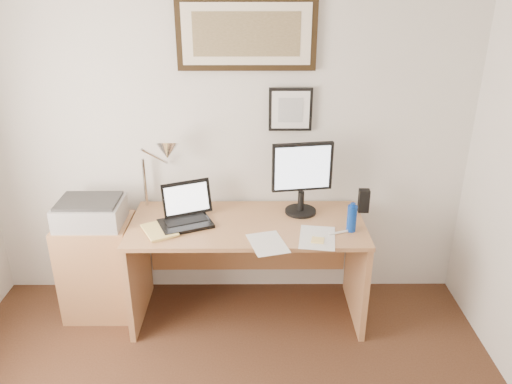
{
  "coord_description": "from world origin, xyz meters",
  "views": [
    {
      "loc": [
        0.19,
        -1.4,
        2.31
      ],
      "look_at": [
        0.21,
        1.43,
        1.07
      ],
      "focal_mm": 35.0,
      "sensor_mm": 36.0,
      "label": 1
    }
  ],
  "objects_px": {
    "desk": "(248,246)",
    "water_bottle": "(352,218)",
    "printer": "(90,212)",
    "laptop": "(186,214)",
    "side_cabinet": "(100,267)",
    "lcd_monitor": "(302,175)",
    "book": "(146,234)"
  },
  "relations": [
    {
      "from": "desk",
      "to": "water_bottle",
      "type": "bearing_deg",
      "value": -16.65
    },
    {
      "from": "printer",
      "to": "water_bottle",
      "type": "bearing_deg",
      "value": -4.96
    },
    {
      "from": "laptop",
      "to": "water_bottle",
      "type": "bearing_deg",
      "value": -6.87
    },
    {
      "from": "side_cabinet",
      "to": "desk",
      "type": "bearing_deg",
      "value": 1.89
    },
    {
      "from": "lcd_monitor",
      "to": "printer",
      "type": "relative_size",
      "value": 1.18
    },
    {
      "from": "book",
      "to": "lcd_monitor",
      "type": "distance_m",
      "value": 1.12
    },
    {
      "from": "laptop",
      "to": "book",
      "type": "bearing_deg",
      "value": -142.44
    },
    {
      "from": "side_cabinet",
      "to": "lcd_monitor",
      "type": "bearing_deg",
      "value": 3.93
    },
    {
      "from": "laptop",
      "to": "printer",
      "type": "height_order",
      "value": "laptop"
    },
    {
      "from": "desk",
      "to": "printer",
      "type": "bearing_deg",
      "value": -177.18
    },
    {
      "from": "laptop",
      "to": "lcd_monitor",
      "type": "relative_size",
      "value": 0.8
    },
    {
      "from": "book",
      "to": "printer",
      "type": "distance_m",
      "value": 0.47
    },
    {
      "from": "side_cabinet",
      "to": "laptop",
      "type": "distance_m",
      "value": 0.79
    },
    {
      "from": "laptop",
      "to": "lcd_monitor",
      "type": "xyz_separation_m",
      "value": [
        0.79,
        0.14,
        0.23
      ]
    },
    {
      "from": "printer",
      "to": "lcd_monitor",
      "type": "bearing_deg",
      "value": 4.61
    },
    {
      "from": "desk",
      "to": "lcd_monitor",
      "type": "height_order",
      "value": "lcd_monitor"
    },
    {
      "from": "side_cabinet",
      "to": "water_bottle",
      "type": "xyz_separation_m",
      "value": [
        1.76,
        -0.17,
        0.48
      ]
    },
    {
      "from": "book",
      "to": "laptop",
      "type": "relative_size",
      "value": 0.62
    },
    {
      "from": "desk",
      "to": "lcd_monitor",
      "type": "bearing_deg",
      "value": 9.64
    },
    {
      "from": "water_bottle",
      "to": "desk",
      "type": "bearing_deg",
      "value": 163.35
    },
    {
      "from": "water_bottle",
      "to": "desk",
      "type": "relative_size",
      "value": 0.11
    },
    {
      "from": "desk",
      "to": "side_cabinet",
      "type": "bearing_deg",
      "value": -178.11
    },
    {
      "from": "side_cabinet",
      "to": "laptop",
      "type": "xyz_separation_m",
      "value": [
        0.65,
        -0.04,
        0.44
      ]
    },
    {
      "from": "desk",
      "to": "printer",
      "type": "xyz_separation_m",
      "value": [
        -1.07,
        -0.05,
        0.3
      ]
    },
    {
      "from": "side_cabinet",
      "to": "desk",
      "type": "height_order",
      "value": "desk"
    },
    {
      "from": "book",
      "to": "laptop",
      "type": "bearing_deg",
      "value": 37.56
    },
    {
      "from": "desk",
      "to": "lcd_monitor",
      "type": "xyz_separation_m",
      "value": [
        0.38,
        0.06,
        0.53
      ]
    },
    {
      "from": "side_cabinet",
      "to": "water_bottle",
      "type": "distance_m",
      "value": 1.83
    },
    {
      "from": "book",
      "to": "lcd_monitor",
      "type": "bearing_deg",
      "value": 17.29
    },
    {
      "from": "side_cabinet",
      "to": "lcd_monitor",
      "type": "distance_m",
      "value": 1.6
    },
    {
      "from": "book",
      "to": "printer",
      "type": "bearing_deg",
      "value": 153.62
    },
    {
      "from": "book",
      "to": "printer",
      "type": "height_order",
      "value": "printer"
    }
  ]
}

